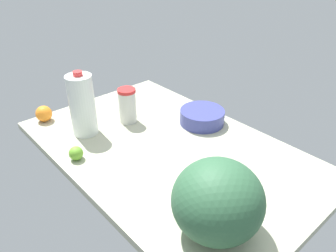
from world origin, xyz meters
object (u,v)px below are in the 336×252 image
lime_near_front (76,153)px  watermelon (218,201)px  mixing_bowl (202,117)px  orange_loose (44,114)px  milk_jug (82,105)px  tumbler_cup (127,106)px

lime_near_front → watermelon: bearing=12.4°
mixing_bowl → orange_loose: orange_loose is taller
mixing_bowl → milk_jug: bearing=-122.6°
watermelon → milk_jug: (-73.12, -0.30, 1.52)cm
mixing_bowl → tumbler_cup: size_ratio=1.24×
mixing_bowl → milk_jug: milk_jug is taller
mixing_bowl → orange_loose: size_ratio=2.72×
mixing_bowl → lime_near_front: mixing_bowl is taller
watermelon → tumbler_cup: (-68.83, 19.02, -3.56)cm
milk_jug → mixing_bowl: bearing=57.4°
lime_near_front → milk_jug: bearing=140.3°
watermelon → tumbler_cup: size_ratio=1.59×
mixing_bowl → lime_near_front: 57.15cm
lime_near_front → orange_loose: 36.82cm
watermelon → tumbler_cup: 71.50cm
watermelon → tumbler_cup: bearing=164.6°
tumbler_cup → milk_jug: bearing=-102.5°
watermelon → orange_loose: bearing=-174.4°
milk_jug → orange_loose: 25.18cm
watermelon → milk_jug: size_ratio=0.92×
mixing_bowl → orange_loose: 71.70cm
orange_loose → milk_jug: bearing=22.4°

